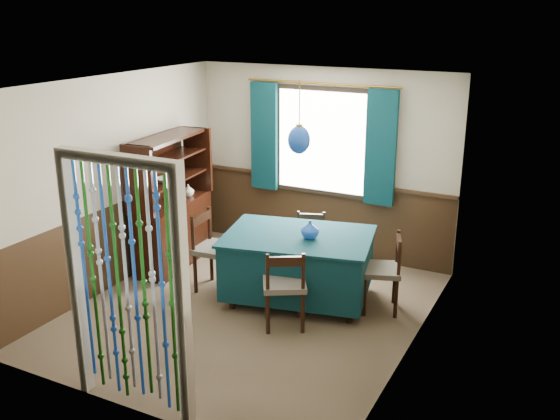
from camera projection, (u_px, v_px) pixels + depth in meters
The scene contains 22 objects.
floor at pixel (249, 310), 6.93m from camera, with size 4.00×4.00×0.00m, color brown.
ceiling at pixel (246, 83), 6.16m from camera, with size 4.00×4.00×0.00m, color silver.
wall_back at pixel (323, 163), 8.24m from camera, with size 3.60×3.60×0.00m, color #B9B098.
wall_front at pixel (120, 272), 4.85m from camera, with size 3.60×3.60×0.00m, color #B9B098.
wall_left at pixel (115, 183), 7.32m from camera, with size 4.00×4.00×0.00m, color #B9B098.
wall_right at pixel (416, 230), 5.77m from camera, with size 4.00×4.00×0.00m, color #B9B098.
wainscot_back at pixel (321, 217), 8.46m from camera, with size 3.60×3.60×0.00m, color #372415.
wainscot_front at pixel (129, 356), 5.10m from camera, with size 3.60×3.60×0.00m, color #372415.
wainscot_left at pixel (121, 242), 7.55m from camera, with size 4.00×4.00×0.00m, color #372415.
wainscot_right at pixel (410, 303), 6.01m from camera, with size 4.00×4.00×0.00m, color #372415.
window at pixel (322, 141), 8.11m from camera, with size 1.32×0.12×1.42m, color black.
doorway at pixel (127, 292), 4.96m from camera, with size 1.16×0.12×2.18m, color silver, non-canonical shape.
dining_table at pixel (298, 263), 7.07m from camera, with size 1.84×1.45×0.79m.
chair_near at pixel (285, 286), 6.44m from camera, with size 0.59×0.58×0.89m.
chair_far at pixel (310, 244), 7.70m from camera, with size 0.50×0.49×0.80m.
chair_left at pixel (214, 249), 7.33m from camera, with size 0.48×0.50×0.95m.
chair_right at pixel (384, 270), 6.82m from camera, with size 0.54×0.55×0.88m.
sideboard at pixel (172, 220), 8.04m from camera, with size 0.58×1.34×1.70m.
pendant_lamp at pixel (299, 140), 6.63m from camera, with size 0.24×0.24×0.78m.
vase_table at pixel (310, 230), 6.84m from camera, with size 0.18×0.18×0.19m, color #1743A0.
bowl_shelf at pixel (164, 180), 7.67m from camera, with size 0.24×0.24×0.06m, color beige.
vase_sideboard at pixel (188, 190), 8.16m from camera, with size 0.17×0.17×0.17m, color beige.
Camera 1 is at (3.13, -5.41, 3.21)m, focal length 40.00 mm.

